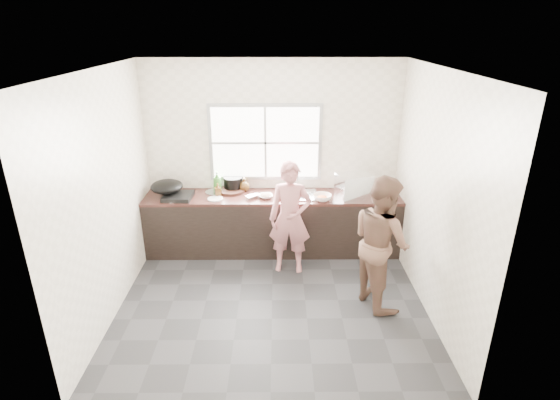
{
  "coord_description": "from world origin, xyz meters",
  "views": [
    {
      "loc": [
        0.06,
        -4.44,
        3.11
      ],
      "look_at": [
        0.1,
        0.65,
        1.05
      ],
      "focal_mm": 28.0,
      "sensor_mm": 36.0,
      "label": 1
    }
  ],
  "objects_px": {
    "bottle_green": "(217,182)",
    "wok": "(167,186)",
    "dish_rack": "(354,186)",
    "glass_jar": "(226,187)",
    "plate_food": "(215,199)",
    "burner": "(178,196)",
    "black_pot": "(233,184)",
    "bowl_held": "(303,194)",
    "bowl_mince": "(266,196)",
    "cutting_board": "(231,190)",
    "pot_lid_right": "(215,192)",
    "bowl_crabs": "(322,198)",
    "bottle_brown_short": "(244,185)",
    "person_side": "(381,242)",
    "bottle_brown_tall": "(218,190)",
    "pot_lid_left": "(173,200)",
    "woman": "(290,222)"
  },
  "relations": [
    {
      "from": "black_pot",
      "to": "wok",
      "type": "xyz_separation_m",
      "value": [
        -0.9,
        -0.24,
        0.05
      ]
    },
    {
      "from": "plate_food",
      "to": "burner",
      "type": "xyz_separation_m",
      "value": [
        -0.52,
        0.05,
        0.02
      ]
    },
    {
      "from": "bowl_held",
      "to": "bottle_brown_short",
      "type": "bearing_deg",
      "value": 165.62
    },
    {
      "from": "person_side",
      "to": "bowl_mince",
      "type": "height_order",
      "value": "person_side"
    },
    {
      "from": "cutting_board",
      "to": "dish_rack",
      "type": "bearing_deg",
      "value": -7.31
    },
    {
      "from": "bowl_crabs",
      "to": "dish_rack",
      "type": "xyz_separation_m",
      "value": [
        0.44,
        0.11,
        0.13
      ]
    },
    {
      "from": "cutting_board",
      "to": "pot_lid_right",
      "type": "xyz_separation_m",
      "value": [
        -0.24,
        -0.02,
        -0.01
      ]
    },
    {
      "from": "pot_lid_left",
      "to": "bottle_brown_tall",
      "type": "bearing_deg",
      "value": 15.63
    },
    {
      "from": "black_pot",
      "to": "person_side",
      "type": "bearing_deg",
      "value": -39.61
    },
    {
      "from": "person_side",
      "to": "woman",
      "type": "bearing_deg",
      "value": 33.94
    },
    {
      "from": "pot_lid_right",
      "to": "woman",
      "type": "bearing_deg",
      "value": -32.53
    },
    {
      "from": "glass_jar",
      "to": "plate_food",
      "type": "bearing_deg",
      "value": -106.91
    },
    {
      "from": "bottle_green",
      "to": "dish_rack",
      "type": "xyz_separation_m",
      "value": [
        1.91,
        -0.19,
        0.01
      ]
    },
    {
      "from": "cutting_board",
      "to": "dish_rack",
      "type": "xyz_separation_m",
      "value": [
        1.72,
        -0.22,
        0.15
      ]
    },
    {
      "from": "bowl_crabs",
      "to": "plate_food",
      "type": "relative_size",
      "value": 0.97
    },
    {
      "from": "black_pot",
      "to": "bottle_brown_short",
      "type": "xyz_separation_m",
      "value": [
        0.16,
        -0.04,
        -0.01
      ]
    },
    {
      "from": "bowl_mince",
      "to": "plate_food",
      "type": "bearing_deg",
      "value": -175.48
    },
    {
      "from": "glass_jar",
      "to": "dish_rack",
      "type": "relative_size",
      "value": 0.23
    },
    {
      "from": "black_pot",
      "to": "cutting_board",
      "type": "bearing_deg",
      "value": -107.24
    },
    {
      "from": "dish_rack",
      "to": "pot_lid_left",
      "type": "height_order",
      "value": "dish_rack"
    },
    {
      "from": "wok",
      "to": "dish_rack",
      "type": "height_order",
      "value": "dish_rack"
    },
    {
      "from": "bowl_crabs",
      "to": "wok",
      "type": "height_order",
      "value": "wok"
    },
    {
      "from": "cutting_board",
      "to": "bowl_mince",
      "type": "relative_size",
      "value": 1.99
    },
    {
      "from": "bottle_green",
      "to": "bottle_brown_tall",
      "type": "xyz_separation_m",
      "value": [
        0.02,
        -0.13,
        -0.08
      ]
    },
    {
      "from": "bowl_mince",
      "to": "bottle_brown_tall",
      "type": "bearing_deg",
      "value": 173.21
    },
    {
      "from": "glass_jar",
      "to": "pot_lid_left",
      "type": "bearing_deg",
      "value": -149.63
    },
    {
      "from": "bottle_brown_tall",
      "to": "dish_rack",
      "type": "distance_m",
      "value": 1.9
    },
    {
      "from": "cutting_board",
      "to": "wok",
      "type": "bearing_deg",
      "value": -169.18
    },
    {
      "from": "bottle_brown_short",
      "to": "burner",
      "type": "bearing_deg",
      "value": -162.67
    },
    {
      "from": "pot_lid_left",
      "to": "bowl_mince",
      "type": "bearing_deg",
      "value": 3.91
    },
    {
      "from": "bowl_held",
      "to": "black_pot",
      "type": "bearing_deg",
      "value": 165.57
    },
    {
      "from": "glass_jar",
      "to": "bottle_brown_tall",
      "type": "bearing_deg",
      "value": -111.02
    },
    {
      "from": "wok",
      "to": "dish_rack",
      "type": "xyz_separation_m",
      "value": [
        2.6,
        -0.05,
        0.02
      ]
    },
    {
      "from": "bowl_held",
      "to": "bottle_green",
      "type": "distance_m",
      "value": 1.23
    },
    {
      "from": "person_side",
      "to": "pot_lid_left",
      "type": "relative_size",
      "value": 6.87
    },
    {
      "from": "burner",
      "to": "pot_lid_right",
      "type": "bearing_deg",
      "value": 25.13
    },
    {
      "from": "cutting_board",
      "to": "dish_rack",
      "type": "relative_size",
      "value": 0.88
    },
    {
      "from": "cutting_board",
      "to": "pot_lid_left",
      "type": "bearing_deg",
      "value": -156.92
    },
    {
      "from": "wok",
      "to": "black_pot",
      "type": "bearing_deg",
      "value": 15.14
    },
    {
      "from": "bowl_mince",
      "to": "plate_food",
      "type": "relative_size",
      "value": 0.93
    },
    {
      "from": "glass_jar",
      "to": "wok",
      "type": "relative_size",
      "value": 0.23
    },
    {
      "from": "bottle_green",
      "to": "wok",
      "type": "height_order",
      "value": "bottle_green"
    },
    {
      "from": "bowl_mince",
      "to": "glass_jar",
      "type": "distance_m",
      "value": 0.66
    },
    {
      "from": "bottle_brown_short",
      "to": "pot_lid_right",
      "type": "distance_m",
      "value": 0.44
    },
    {
      "from": "bowl_mince",
      "to": "glass_jar",
      "type": "relative_size",
      "value": 1.92
    },
    {
      "from": "bottle_brown_tall",
      "to": "glass_jar",
      "type": "distance_m",
      "value": 0.26
    },
    {
      "from": "plate_food",
      "to": "wok",
      "type": "xyz_separation_m",
      "value": [
        -0.69,
        0.13,
        0.14
      ]
    },
    {
      "from": "burner",
      "to": "bottle_green",
      "type": "bearing_deg",
      "value": 22.26
    },
    {
      "from": "person_side",
      "to": "black_pot",
      "type": "relative_size",
      "value": 5.82
    },
    {
      "from": "plate_food",
      "to": "glass_jar",
      "type": "height_order",
      "value": "glass_jar"
    }
  ]
}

